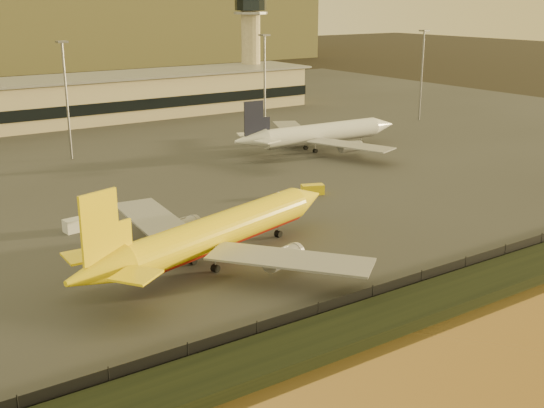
{
  "coord_description": "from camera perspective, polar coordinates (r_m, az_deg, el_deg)",
  "views": [
    {
      "loc": [
        -56.52,
        -66.07,
        34.38
      ],
      "look_at": [
        -2.99,
        12.0,
        5.59
      ],
      "focal_mm": 45.0,
      "sensor_mm": 36.0,
      "label": 1
    }
  ],
  "objects": [
    {
      "name": "tarmac",
      "position": [
        174.11,
        -14.86,
        5.0
      ],
      "size": [
        320.0,
        220.0,
        0.2
      ],
      "primitive_type": "cube",
      "color": "#2D2D2D",
      "rests_on": "ground"
    },
    {
      "name": "apron_light_masts",
      "position": [
        159.27,
        -7.62,
        10.04
      ],
      "size": [
        152.2,
        12.2,
        25.4
      ],
      "color": "slate",
      "rests_on": "tarmac"
    },
    {
      "name": "dhl_cargo_jet",
      "position": [
        90.71,
        -4.67,
        -2.46
      ],
      "size": [
        45.99,
        43.97,
        13.97
      ],
      "rotation": [
        0.0,
        0.0,
        0.29
      ],
      "color": "yellow",
      "rests_on": "tarmac"
    },
    {
      "name": "white_narrowbody_jet",
      "position": [
        159.06,
        3.96,
        5.87
      ],
      "size": [
        44.53,
        43.47,
        12.8
      ],
      "rotation": [
        0.0,
        0.0,
        -0.04
      ],
      "color": "silver",
      "rests_on": "tarmac"
    },
    {
      "name": "gse_vehicle_yellow",
      "position": [
        123.23,
        3.42,
        1.22
      ],
      "size": [
        4.42,
        3.17,
        1.81
      ],
      "primitive_type": "cube",
      "rotation": [
        0.0,
        0.0,
        -0.37
      ],
      "color": "yellow",
      "rests_on": "tarmac"
    },
    {
      "name": "gse_vehicle_white",
      "position": [
        108.02,
        -15.89,
        -1.65
      ],
      "size": [
        4.61,
        2.5,
        1.98
      ],
      "primitive_type": "cube",
      "rotation": [
        0.0,
        0.0,
        0.12
      ],
      "color": "silver",
      "rests_on": "tarmac"
    },
    {
      "name": "control_tower",
      "position": [
        234.53,
        -1.79,
        13.8
      ],
      "size": [
        11.2,
        11.2,
        35.5
      ],
      "color": "tan",
      "rests_on": "tarmac"
    },
    {
      "name": "ground",
      "position": [
        93.5,
        5.7,
        -4.74
      ],
      "size": [
        900.0,
        900.0,
        0.0
      ],
      "primitive_type": "plane",
      "color": "black",
      "rests_on": "ground"
    },
    {
      "name": "embankment",
      "position": [
        82.08,
        13.41,
        -7.8
      ],
      "size": [
        320.0,
        7.0,
        1.4
      ],
      "primitive_type": "cube",
      "color": "black",
      "rests_on": "ground"
    },
    {
      "name": "perimeter_fence",
      "position": [
        84.29,
        11.43,
        -6.55
      ],
      "size": [
        300.0,
        0.05,
        2.2
      ],
      "primitive_type": "cube",
      "color": "black",
      "rests_on": "tarmac"
    }
  ]
}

